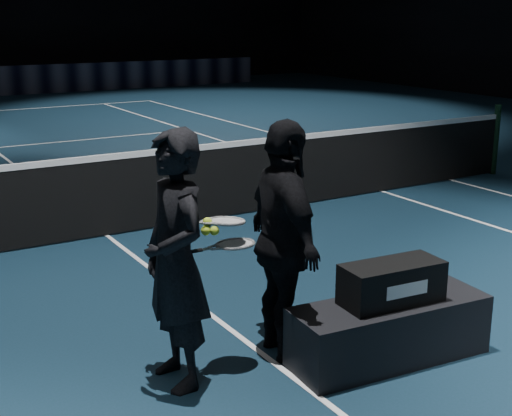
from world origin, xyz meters
The scene contains 13 objects.
floor centered at (0.00, 0.00, 0.00)m, with size 36.00×36.00×0.00m, color #0D232F.
court_lines centered at (0.00, 0.00, 0.00)m, with size 10.98×23.78×0.01m, color white, non-canonical shape.
net_post_right centered at (6.40, 0.00, 0.55)m, with size 0.10×0.10×1.10m, color black.
net_mesh centered at (0.00, 0.00, 0.45)m, with size 12.80×0.02×0.86m, color black.
net_tape centered at (0.00, 0.00, 0.92)m, with size 12.80×0.03×0.07m, color white.
player_bench centered at (0.76, -3.97, 0.23)m, with size 1.50×0.50×0.45m, color black.
racket_bag centered at (0.76, -3.97, 0.60)m, with size 0.75×0.32×0.30m, color black.
bag_signature centered at (0.76, -4.13, 0.60)m, with size 0.35×0.00×0.10m, color white.
player_a centered at (-0.70, -3.47, 0.89)m, with size 0.65×0.42×1.77m, color black.
player_b centered at (0.15, -3.50, 0.89)m, with size 1.04×0.43×1.77m, color black.
racket_lower centered at (-0.25, -3.48, 0.93)m, with size 0.68×0.22×0.03m, color black, non-canonical shape.
racket_upper centered at (-0.30, -3.44, 1.09)m, with size 0.68×0.22×0.03m, color black, non-canonical shape.
tennis_balls centered at (-0.45, -3.47, 1.07)m, with size 0.12×0.10×0.12m, color yellow, non-canonical shape.
Camera 1 is at (-2.54, -7.58, 2.48)m, focal length 50.00 mm.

